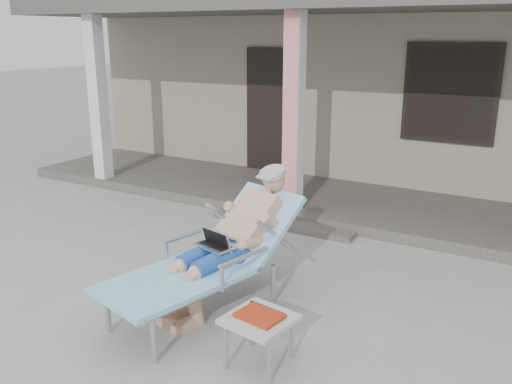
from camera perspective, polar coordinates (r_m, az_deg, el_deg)
The scene contains 7 objects.
ground at distance 5.78m, azimuth -5.76°, elevation -9.14°, with size 60.00×60.00×0.00m, color #9E9E99.
house at distance 11.18m, azimuth 14.01°, elevation 11.76°, with size 10.40×5.40×3.30m.
porch_deck at distance 8.21m, azimuth 6.40°, elevation -0.75°, with size 10.00×2.00×0.15m, color #605B56.
porch_overhang at distance 7.80m, azimuth 6.90°, elevation 18.54°, with size 10.00×2.30×2.85m.
porch_step at distance 7.23m, azimuth 2.74°, elevation -3.38°, with size 2.00×0.30×0.07m, color #605B56.
lounger at distance 4.95m, azimuth -3.89°, elevation -3.35°, with size 1.23×2.11×1.33m.
side_table at distance 4.26m, azimuth 0.38°, elevation -13.49°, with size 0.55×0.55×0.43m.
Camera 1 is at (3.07, -4.22, 2.49)m, focal length 38.00 mm.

